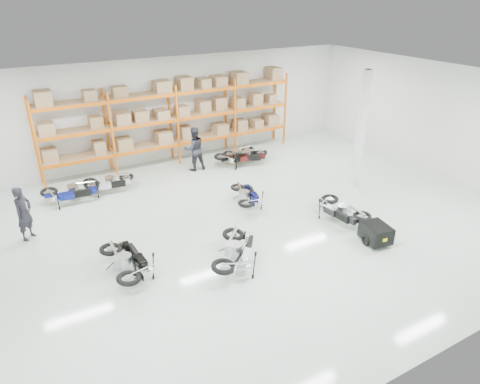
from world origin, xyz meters
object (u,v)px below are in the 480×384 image
moto_black_far_left (127,257)px  trailer (376,233)px  person_back (194,149)px  moto_blue_centre (247,193)px  moto_back_d (246,153)px  person_left (24,213)px  moto_silver_left (237,247)px  moto_back_a (71,188)px  moto_touring_right (341,207)px  moto_back_c (238,152)px  moto_back_b (108,179)px

moto_black_far_left → trailer: size_ratio=1.24×
person_back → moto_blue_centre: bearing=97.1°
trailer → moto_blue_centre: bearing=126.7°
moto_back_d → person_left: person_left is taller
moto_silver_left → person_left: bearing=-4.2°
moto_silver_left → moto_back_a: (-3.31, 6.44, -0.05)m
moto_back_d → person_back: bearing=97.9°
moto_blue_centre → person_back: size_ratio=0.85×
person_back → moto_back_d: bearing=170.0°
moto_black_far_left → moto_back_d: bearing=-143.6°
moto_blue_centre → person_left: (-7.10, 1.40, 0.38)m
moto_black_far_left → moto_touring_right: bearing=173.5°
moto_touring_right → trailer: 1.61m
moto_touring_right → moto_back_c: (-0.46, 6.20, 0.02)m
moto_silver_left → moto_back_c: bearing=-81.4°
moto_blue_centre → moto_silver_left: moto_silver_left is taller
moto_touring_right → trailer: moto_touring_right is taller
moto_silver_left → moto_touring_right: bearing=-135.0°
moto_touring_right → trailer: size_ratio=1.18×
moto_silver_left → moto_black_far_left: (-2.79, 1.05, -0.03)m
moto_black_far_left → moto_back_d: (6.88, 5.51, -0.05)m
moto_silver_left → moto_blue_centre: bearing=-86.6°
moto_back_c → trailer: bearing=173.2°
moto_back_b → moto_back_d: (6.00, -0.12, 0.02)m
trailer → moto_back_c: moto_back_c is taller
person_left → moto_silver_left: bearing=-89.6°
moto_back_a → moto_back_b: (1.40, 0.25, -0.05)m
moto_touring_right → trailer: bearing=-93.3°
moto_black_far_left → moto_touring_right: size_ratio=1.05×
moto_blue_centre → moto_silver_left: size_ratio=0.82×
moto_touring_right → moto_back_b: (-6.16, 6.15, -0.04)m
moto_blue_centre → trailer: 4.67m
moto_back_b → person_back: person_back is taller
moto_silver_left → person_left: (-4.97, 4.50, 0.27)m
moto_blue_centre → moto_silver_left: bearing=73.1°
moto_back_c → moto_black_far_left: bearing=120.7°
moto_back_d → person_back: (-2.23, 0.53, 0.42)m
trailer → moto_black_far_left: bearing=172.9°
moto_blue_centre → moto_back_b: moto_back_b is taller
moto_back_a → moto_back_c: moto_back_c is taller
moto_black_far_left → moto_back_b: size_ratio=1.13×
moto_back_c → person_left: person_left is taller
moto_back_d → person_left: size_ratio=0.99×
moto_back_b → person_left: person_left is taller
moto_black_far_left → person_left: (-2.18, 3.45, 0.30)m
moto_silver_left → moto_touring_right: (4.24, 0.53, -0.06)m
moto_black_far_left → moto_silver_left: bearing=157.1°
person_back → moto_silver_left: bearing=78.7°
moto_touring_right → moto_back_c: moto_back_c is taller
moto_silver_left → person_left: size_ratio=1.13×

